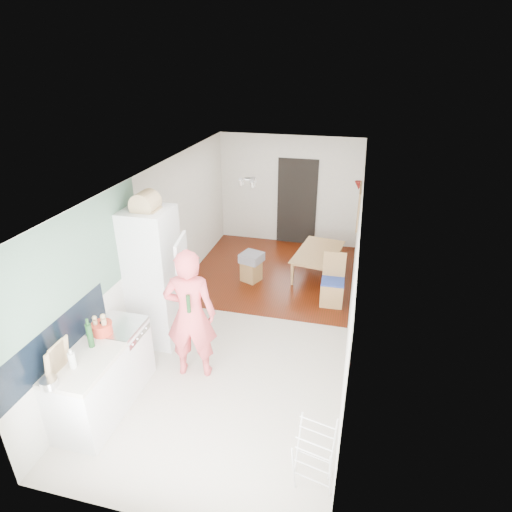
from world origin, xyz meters
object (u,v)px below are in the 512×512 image
at_px(dining_chair, 333,281).
at_px(person, 189,304).
at_px(dining_table, 319,265).
at_px(stool, 251,271).
at_px(drying_rack, 314,458).

bearing_deg(dining_chair, person, -128.72).
bearing_deg(dining_table, stool, 123.91).
distance_m(person, dining_chair, 2.94).
distance_m(dining_table, dining_chair, 1.18).
xyz_separation_m(dining_table, dining_chair, (0.35, -1.09, 0.26)).
relative_size(dining_chair, stool, 2.24).
relative_size(person, drying_rack, 3.03).
distance_m(person, stool, 2.93).
relative_size(person, dining_table, 1.83).
bearing_deg(dining_table, person, 166.31).
bearing_deg(dining_chair, dining_table, 106.04).
relative_size(dining_table, drying_rack, 1.65).
bearing_deg(drying_rack, dining_table, 108.22).
height_order(stool, drying_rack, drying_rack).
height_order(person, drying_rack, person).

